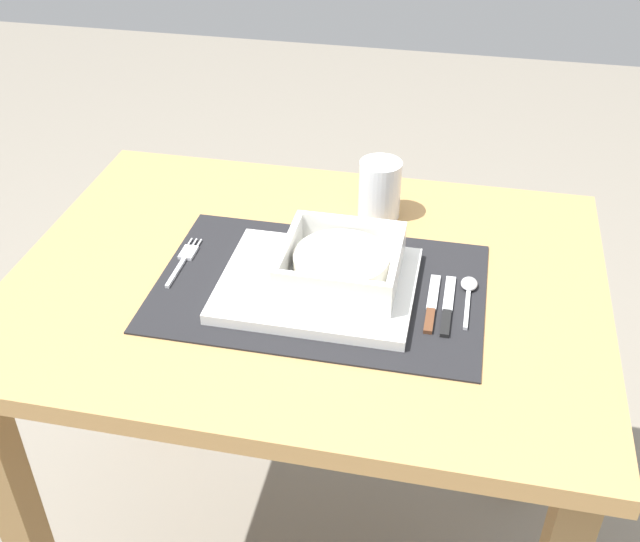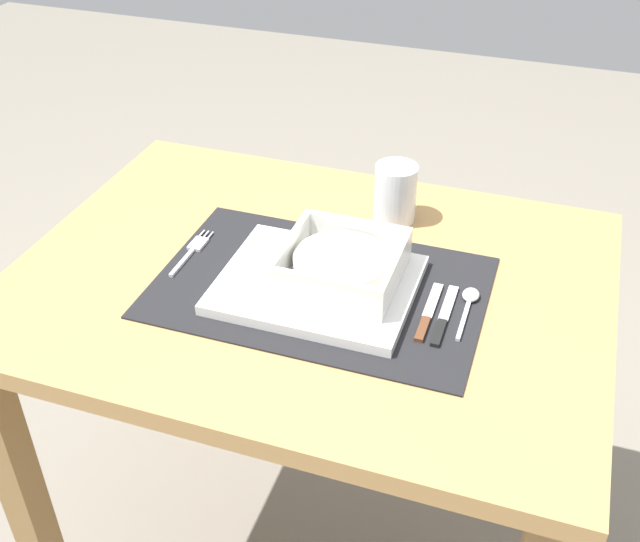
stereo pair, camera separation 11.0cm
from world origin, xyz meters
TOP-DOWN VIEW (x-y plane):
  - dining_table at (0.00, 0.00)m, footprint 0.87×0.66m
  - placemat at (0.03, -0.03)m, footprint 0.47×0.31m
  - serving_plate at (0.02, -0.04)m, footprint 0.28×0.22m
  - porridge_bowl at (0.05, -0.02)m, footprint 0.17×0.17m
  - fork at (-0.19, -0.00)m, footprint 0.02×0.13m
  - spoon at (0.24, 0.00)m, footprint 0.02×0.12m
  - butter_knife at (0.21, -0.05)m, footprint 0.01×0.14m
  - bread_knife at (0.19, -0.05)m, footprint 0.01×0.13m
  - drinking_glass at (0.08, 0.19)m, footprint 0.07×0.07m

SIDE VIEW (x-z plane):
  - dining_table at x=0.00m, z-range 0.24..0.95m
  - placemat at x=0.03m, z-range 0.71..0.71m
  - fork at x=-0.19m, z-range 0.71..0.71m
  - bread_knife at x=0.19m, z-range 0.71..0.72m
  - butter_knife at x=0.21m, z-range 0.71..0.72m
  - spoon at x=0.24m, z-range 0.71..0.72m
  - serving_plate at x=0.02m, z-range 0.71..0.73m
  - porridge_bowl at x=0.05m, z-range 0.72..0.77m
  - drinking_glass at x=0.08m, z-range 0.70..0.80m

